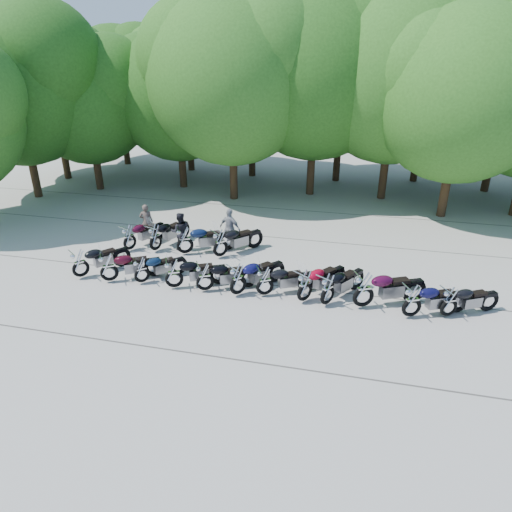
% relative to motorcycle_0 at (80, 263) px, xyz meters
% --- Properties ---
extents(ground, '(90.00, 90.00, 0.00)m').
position_rel_motorcycle_0_xyz_m(ground, '(6.45, -0.43, -0.64)').
color(ground, '#9C968D').
rests_on(ground, ground).
extents(tree_0, '(7.50, 7.50, 9.21)m').
position_rel_motorcycle_0_xyz_m(tree_0, '(-8.97, 12.55, 4.82)').
color(tree_0, '#3A2614').
rests_on(tree_0, ground).
extents(tree_1, '(6.97, 6.97, 8.55)m').
position_rel_motorcycle_0_xyz_m(tree_1, '(-5.60, 10.81, 4.43)').
color(tree_1, '#3A2614').
rests_on(tree_1, ground).
extents(tree_2, '(7.31, 7.31, 8.97)m').
position_rel_motorcycle_0_xyz_m(tree_2, '(-0.81, 12.41, 4.68)').
color(tree_2, '#3A2614').
rests_on(tree_2, ground).
extents(tree_3, '(8.70, 8.70, 10.67)m').
position_rel_motorcycle_0_xyz_m(tree_3, '(2.87, 10.81, 5.69)').
color(tree_3, '#3A2614').
rests_on(tree_3, ground).
extents(tree_4, '(9.13, 9.13, 11.20)m').
position_rel_motorcycle_0_xyz_m(tree_4, '(6.98, 12.66, 6.00)').
color(tree_4, '#3A2614').
rests_on(tree_4, ground).
extents(tree_5, '(9.04, 9.04, 11.10)m').
position_rel_motorcycle_0_xyz_m(tree_5, '(11.06, 12.77, 5.94)').
color(tree_5, '#3A2614').
rests_on(tree_5, ground).
extents(tree_6, '(8.00, 8.00, 9.82)m').
position_rel_motorcycle_0_xyz_m(tree_6, '(14.00, 10.39, 5.18)').
color(tree_6, '#3A2614').
rests_on(tree_6, ground).
extents(tree_9, '(7.59, 7.59, 9.32)m').
position_rel_motorcycle_0_xyz_m(tree_9, '(-7.09, 17.16, 4.88)').
color(tree_9, '#3A2614').
rests_on(tree_9, ground).
extents(tree_10, '(7.78, 7.78, 9.55)m').
position_rel_motorcycle_0_xyz_m(tree_10, '(-1.85, 16.54, 5.02)').
color(tree_10, '#3A2614').
rests_on(tree_10, ground).
extents(tree_11, '(7.56, 7.56, 9.28)m').
position_rel_motorcycle_0_xyz_m(tree_11, '(2.68, 16.00, 4.86)').
color(tree_11, '#3A2614').
rests_on(tree_11, ground).
extents(tree_12, '(7.88, 7.88, 9.67)m').
position_rel_motorcycle_0_xyz_m(tree_12, '(8.25, 16.04, 5.09)').
color(tree_12, '#3A2614').
rests_on(tree_12, ground).
extents(tree_13, '(8.31, 8.31, 10.20)m').
position_rel_motorcycle_0_xyz_m(tree_13, '(13.14, 17.04, 5.40)').
color(tree_13, '#3A2614').
rests_on(tree_13, ground).
extents(tree_14, '(8.02, 8.02, 9.84)m').
position_rel_motorcycle_0_xyz_m(tree_14, '(17.13, 15.66, 5.19)').
color(tree_14, '#3A2614').
rests_on(tree_14, ground).
extents(tree_17, '(8.31, 8.31, 10.20)m').
position_rel_motorcycle_0_xyz_m(tree_17, '(-8.24, 8.57, 5.40)').
color(tree_17, '#3A2614').
rests_on(tree_17, ground).
extents(motorcycle_0, '(1.89, 2.21, 1.27)m').
position_rel_motorcycle_0_xyz_m(motorcycle_0, '(0.00, 0.00, 0.00)').
color(motorcycle_0, black).
rests_on(motorcycle_0, ground).
extents(motorcycle_1, '(2.29, 1.75, 1.28)m').
position_rel_motorcycle_0_xyz_m(motorcycle_1, '(1.21, -0.06, 0.00)').
color(motorcycle_1, '#340713').
rests_on(motorcycle_1, ground).
extents(motorcycle_2, '(1.86, 1.88, 1.15)m').
position_rel_motorcycle_0_xyz_m(motorcycle_2, '(2.41, 0.12, -0.06)').
color(motorcycle_2, '#0C1D36').
rests_on(motorcycle_2, ground).
extents(motorcycle_3, '(2.32, 1.61, 1.27)m').
position_rel_motorcycle_0_xyz_m(motorcycle_3, '(3.71, 0.01, 0.00)').
color(motorcycle_3, black).
rests_on(motorcycle_3, ground).
extents(motorcycle_4, '(2.25, 1.57, 1.24)m').
position_rel_motorcycle_0_xyz_m(motorcycle_4, '(4.85, 0.05, -0.02)').
color(motorcycle_4, black).
rests_on(motorcycle_4, ground).
extents(motorcycle_5, '(2.05, 2.28, 1.34)m').
position_rel_motorcycle_0_xyz_m(motorcycle_5, '(6.05, 0.05, 0.03)').
color(motorcycle_5, '#0F0E40').
rests_on(motorcycle_5, ground).
extents(motorcycle_6, '(2.20, 1.61, 1.21)m').
position_rel_motorcycle_0_xyz_m(motorcycle_6, '(6.96, 0.22, -0.03)').
color(motorcycle_6, black).
rests_on(motorcycle_6, ground).
extents(motorcycle_7, '(1.96, 2.30, 1.32)m').
position_rel_motorcycle_0_xyz_m(motorcycle_7, '(8.34, 0.14, 0.03)').
color(motorcycle_7, maroon).
rests_on(motorcycle_7, ground).
extents(motorcycle_8, '(1.84, 2.29, 1.29)m').
position_rel_motorcycle_0_xyz_m(motorcycle_8, '(9.11, 0.08, 0.01)').
color(motorcycle_8, black).
rests_on(motorcycle_8, ground).
extents(motorcycle_9, '(2.65, 1.83, 1.45)m').
position_rel_motorcycle_0_xyz_m(motorcycle_9, '(10.27, 0.17, 0.09)').
color(motorcycle_9, '#380723').
rests_on(motorcycle_9, ground).
extents(motorcycle_10, '(2.38, 1.62, 1.30)m').
position_rel_motorcycle_0_xyz_m(motorcycle_10, '(11.78, -0.09, 0.01)').
color(motorcycle_10, black).
rests_on(motorcycle_10, ground).
extents(motorcycle_11, '(2.17, 1.58, 1.20)m').
position_rel_motorcycle_0_xyz_m(motorcycle_11, '(12.93, 0.22, -0.04)').
color(motorcycle_11, black).
rests_on(motorcycle_11, ground).
extents(motorcycle_12, '(1.54, 2.34, 1.28)m').
position_rel_motorcycle_0_xyz_m(motorcycle_12, '(0.58, 2.72, 0.00)').
color(motorcycle_12, '#37071A').
rests_on(motorcycle_12, ground).
extents(motorcycle_13, '(1.51, 2.46, 1.33)m').
position_rel_motorcycle_0_xyz_m(motorcycle_13, '(1.68, 2.91, 0.03)').
color(motorcycle_13, black).
rests_on(motorcycle_13, ground).
extents(motorcycle_14, '(2.48, 1.82, 1.37)m').
position_rel_motorcycle_0_xyz_m(motorcycle_14, '(3.01, 2.87, 0.05)').
color(motorcycle_14, '#0D1939').
rests_on(motorcycle_14, ground).
extents(motorcycle_15, '(2.13, 2.30, 1.36)m').
position_rel_motorcycle_0_xyz_m(motorcycle_15, '(4.52, 2.92, 0.04)').
color(motorcycle_15, black).
rests_on(motorcycle_15, ground).
extents(rider_0, '(0.68, 0.55, 1.62)m').
position_rel_motorcycle_0_xyz_m(rider_0, '(0.73, 4.12, 0.17)').
color(rider_0, '#504139').
rests_on(rider_0, ground).
extents(rider_1, '(0.96, 0.85, 1.65)m').
position_rel_motorcycle_0_xyz_m(rider_1, '(2.65, 3.32, 0.19)').
color(rider_1, black).
rests_on(rider_1, ground).
extents(rider_2, '(1.11, 0.74, 1.74)m').
position_rel_motorcycle_0_xyz_m(rider_2, '(4.62, 4.04, 0.24)').
color(rider_2, '#9A9A9C').
rests_on(rider_2, ground).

